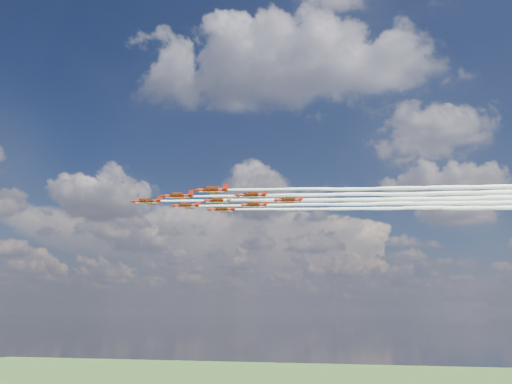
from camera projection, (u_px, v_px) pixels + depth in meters
jet_lead at (344, 200)px, 152.95m from camera, size 126.83×27.49×2.56m
jet_row2_port at (384, 194)px, 145.78m from camera, size 126.83×27.49×2.56m
jet_row2_starb at (375, 204)px, 159.23m from camera, size 126.83×27.49×2.56m
jet_row3_port at (430, 188)px, 138.61m from camera, size 126.83×27.49×2.56m
jet_row3_centre at (416, 199)px, 152.06m from camera, size 126.83×27.49×2.56m
jet_row3_starb at (405, 208)px, 165.52m from camera, size 126.83×27.49×2.56m
jet_row4_port at (461, 193)px, 144.89m from camera, size 126.83×27.49×2.56m
jet_row4_starb at (445, 203)px, 158.35m from camera, size 126.83×27.49×2.56m
jet_tail at (490, 198)px, 151.18m from camera, size 126.83×27.49×2.56m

